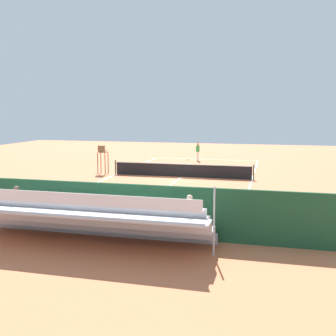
{
  "coord_description": "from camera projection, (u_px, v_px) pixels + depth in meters",
  "views": [
    {
      "loc": [
        -6.26,
        28.51,
        4.8
      ],
      "look_at": [
        0.0,
        4.0,
        1.2
      ],
      "focal_mm": 43.69,
      "sensor_mm": 36.0,
      "label": 1
    }
  ],
  "objects": [
    {
      "name": "tennis_player",
      "position": [
        198.0,
        150.0,
        38.9
      ],
      "size": [
        0.46,
        0.56,
        1.93
      ],
      "color": "white",
      "rests_on": "ground"
    },
    {
      "name": "courtside_bench",
      "position": [
        148.0,
        217.0,
        16.38
      ],
      "size": [
        1.8,
        0.4,
        0.93
      ],
      "color": "#234C2D",
      "rests_on": "ground"
    },
    {
      "name": "ground_plane",
      "position": [
        182.0,
        177.0,
        29.56
      ],
      "size": [
        60.0,
        60.0,
        0.0
      ],
      "primitive_type": "plane",
      "color": "#CC7047"
    },
    {
      "name": "backdrop_wall",
      "position": [
        105.0,
        208.0,
        15.99
      ],
      "size": [
        18.0,
        0.16,
        2.0
      ],
      "primitive_type": "cube",
      "color": "#1E4C2D",
      "rests_on": "ground"
    },
    {
      "name": "bleacher_stand",
      "position": [
        91.0,
        219.0,
        14.74
      ],
      "size": [
        9.06,
        2.4,
        2.35
      ],
      "color": "#B2B2B7",
      "rests_on": "ground"
    },
    {
      "name": "umpire_chair",
      "position": [
        102.0,
        156.0,
        31.02
      ],
      "size": [
        0.67,
        0.67,
        2.14
      ],
      "color": "brown",
      "rests_on": "ground"
    },
    {
      "name": "tennis_racket",
      "position": [
        191.0,
        160.0,
        39.41
      ],
      "size": [
        0.58,
        0.34,
        0.03
      ],
      "color": "black",
      "rests_on": "ground"
    },
    {
      "name": "court_line_markings",
      "position": [
        182.0,
        177.0,
        29.59
      ],
      "size": [
        10.1,
        22.2,
        0.01
      ],
      "color": "white",
      "rests_on": "ground"
    },
    {
      "name": "tennis_ball_near",
      "position": [
        187.0,
        161.0,
        38.29
      ],
      "size": [
        0.07,
        0.07,
        0.07
      ],
      "primitive_type": "sphere",
      "color": "#CCDB33",
      "rests_on": "ground"
    },
    {
      "name": "tennis_net",
      "position": [
        182.0,
        170.0,
        29.49
      ],
      "size": [
        10.3,
        0.1,
        1.07
      ],
      "color": "black",
      "rests_on": "ground"
    },
    {
      "name": "equipment_bag",
      "position": [
        103.0,
        223.0,
        16.77
      ],
      "size": [
        0.9,
        0.36,
        0.36
      ],
      "primitive_type": "cube",
      "color": "black",
      "rests_on": "ground"
    }
  ]
}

